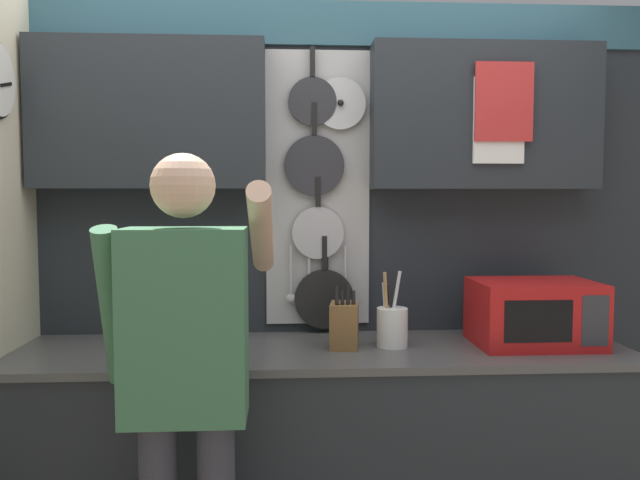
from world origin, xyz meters
TOP-DOWN VIEW (x-y plane):
  - base_cabinet_counter at (0.00, -0.00)m, footprint 2.44×0.63m
  - back_wall_unit at (0.00, 0.28)m, footprint 3.01×0.23m
  - microwave at (0.86, 0.00)m, footprint 0.48×0.35m
  - knife_block at (0.08, 0.00)m, footprint 0.13×0.16m
  - utensil_crock at (0.28, 0.00)m, footprint 0.12×0.12m
  - person at (-0.46, -0.51)m, footprint 0.54×0.59m

SIDE VIEW (x-z plane):
  - base_cabinet_counter at x=0.00m, z-range 0.00..0.89m
  - person at x=-0.46m, z-range 0.15..1.78m
  - utensil_crock at x=0.28m, z-range 0.82..1.13m
  - knife_block at x=0.08m, z-range 0.85..1.11m
  - microwave at x=0.86m, z-range 0.89..1.15m
  - back_wall_unit at x=0.00m, z-range 0.29..2.63m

